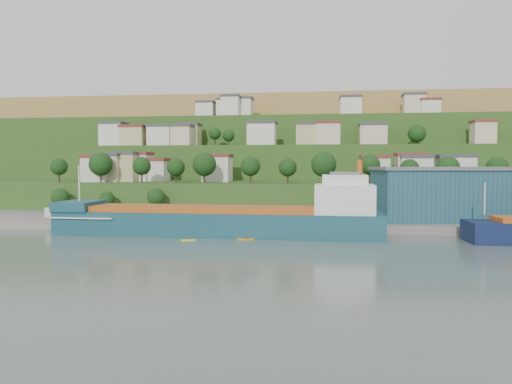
% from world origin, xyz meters
% --- Properties ---
extents(ground, '(500.00, 500.00, 0.00)m').
position_xyz_m(ground, '(0.00, 0.00, 0.00)').
color(ground, '#47574F').
rests_on(ground, ground).
extents(quay, '(220.00, 26.00, 4.00)m').
position_xyz_m(quay, '(20.00, 28.00, 0.00)').
color(quay, slate).
rests_on(quay, ground).
extents(pebble_beach, '(40.00, 18.00, 2.40)m').
position_xyz_m(pebble_beach, '(-55.00, 22.00, 0.00)').
color(pebble_beach, slate).
rests_on(pebble_beach, ground).
extents(hillside, '(360.00, 210.96, 96.00)m').
position_xyz_m(hillside, '(-0.02, 168.67, 0.09)').
color(hillside, '#284719').
rests_on(hillside, ground).
extents(cargo_ship_near, '(71.27, 12.35, 18.28)m').
position_xyz_m(cargo_ship_near, '(-9.29, 9.62, 2.92)').
color(cargo_ship_near, '#153D4F').
rests_on(cargo_ship_near, ground).
extents(warehouse, '(33.09, 22.65, 12.80)m').
position_xyz_m(warehouse, '(39.40, 28.61, 8.43)').
color(warehouse, '#1C4754').
rests_on(warehouse, quay).
extents(caravan, '(6.92, 3.28, 3.14)m').
position_xyz_m(caravan, '(-55.54, 23.34, 2.77)').
color(caravan, silver).
rests_on(caravan, pebble_beach).
extents(dinghy, '(4.50, 2.29, 0.86)m').
position_xyz_m(dinghy, '(-42.74, 21.12, 1.63)').
color(dinghy, silver).
rests_on(dinghy, pebble_beach).
extents(kayak_orange, '(3.62, 1.21, 0.89)m').
position_xyz_m(kayak_orange, '(-4.34, 3.84, 0.26)').
color(kayak_orange, orange).
rests_on(kayak_orange, ground).
extents(kayak_yellow, '(2.98, 1.66, 0.75)m').
position_xyz_m(kayak_yellow, '(-15.63, 1.09, 0.22)').
color(kayak_yellow, yellow).
rests_on(kayak_yellow, ground).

